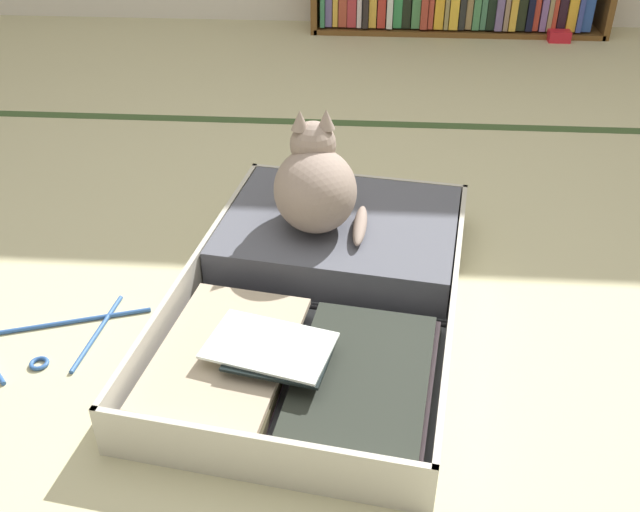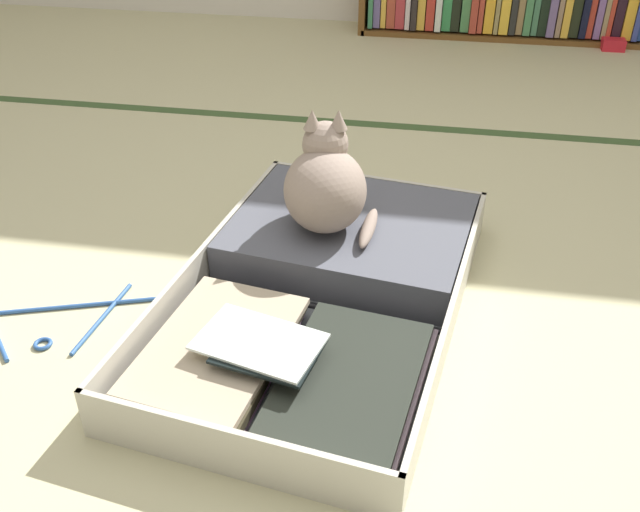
{
  "view_description": "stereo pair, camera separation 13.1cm",
  "coord_description": "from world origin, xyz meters",
  "views": [
    {
      "loc": [
        0.06,
        -1.27,
        1.02
      ],
      "look_at": [
        -0.03,
        -0.01,
        0.17
      ],
      "focal_mm": 39.85,
      "sensor_mm": 36.0,
      "label": 1
    },
    {
      "loc": [
        0.19,
        -1.25,
        1.02
      ],
      "look_at": [
        -0.03,
        -0.01,
        0.17
      ],
      "focal_mm": 39.85,
      "sensor_mm": 36.0,
      "label": 2
    }
  ],
  "objects": [
    {
      "name": "black_cat",
      "position": [
        -0.05,
        0.22,
        0.22
      ],
      "size": [
        0.25,
        0.27,
        0.28
      ],
      "color": "gray",
      "rests_on": "open_suitcase"
    },
    {
      "name": "open_suitcase",
      "position": [
        -0.02,
        0.08,
        0.05
      ],
      "size": [
        0.74,
        1.05,
        0.12
      ],
      "color": "beige",
      "rests_on": "ground_plane"
    },
    {
      "name": "tatami_border",
      "position": [
        0.0,
        1.11,
        0.0
      ],
      "size": [
        4.8,
        0.05,
        0.0
      ],
      "color": "#374F29",
      "rests_on": "ground_plane"
    },
    {
      "name": "ground_plane",
      "position": [
        0.0,
        0.0,
        0.0
      ],
      "size": [
        10.0,
        10.0,
        0.0
      ],
      "primitive_type": "plane",
      "color": "#BFB98E"
    },
    {
      "name": "small_red_pouch",
      "position": [
        0.95,
        2.14,
        0.02
      ],
      "size": [
        0.1,
        0.07,
        0.05
      ],
      "color": "red",
      "rests_on": "ground_plane"
    },
    {
      "name": "clothes_hanger",
      "position": [
        -0.63,
        -0.12,
        0.01
      ],
      "size": [
        0.45,
        0.3,
        0.01
      ],
      "color": "#2C5699",
      "rests_on": "ground_plane"
    }
  ]
}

